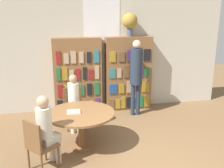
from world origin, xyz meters
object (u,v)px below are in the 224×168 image
(flower_vase, at_px, (130,22))
(reading_table, at_px, (81,118))
(librarian_standing, at_px, (136,70))
(chair_near_camera, at_px, (38,143))
(seated_reader_right, at_px, (47,127))
(seated_reader_left, at_px, (74,100))
(bookshelf_left, at_px, (78,76))
(bookshelf_right, at_px, (128,74))
(chair_left_side, at_px, (73,106))

(flower_vase, bearing_deg, reading_table, -126.59)
(flower_vase, height_order, librarian_standing, flower_vase)
(flower_vase, distance_m, chair_near_camera, 3.74)
(flower_vase, xyz_separation_m, seated_reader_right, (-1.98, -2.41, -1.55))
(chair_near_camera, bearing_deg, seated_reader_left, 113.93)
(bookshelf_left, height_order, bookshelf_right, same)
(bookshelf_left, height_order, flower_vase, flower_vase)
(flower_vase, xyz_separation_m, reading_table, (-1.39, -1.88, -1.66))
(bookshelf_left, distance_m, reading_table, 1.91)
(flower_vase, height_order, chair_near_camera, flower_vase)
(seated_reader_left, relative_size, librarian_standing, 0.66)
(reading_table, distance_m, librarian_standing, 2.06)
(flower_vase, relative_size, chair_near_camera, 0.65)
(bookshelf_left, xyz_separation_m, chair_left_side, (-0.17, -0.91, -0.46))
(chair_left_side, xyz_separation_m, seated_reader_right, (-0.49, -1.50, 0.22))
(chair_near_camera, height_order, seated_reader_left, seated_reader_left)
(bookshelf_right, xyz_separation_m, seated_reader_right, (-1.96, -2.40, -0.24))
(bookshelf_left, distance_m, chair_near_camera, 2.68)
(chair_left_side, relative_size, librarian_standing, 0.47)
(bookshelf_left, relative_size, flower_vase, 3.29)
(flower_vase, height_order, chair_left_side, flower_vase)
(reading_table, xyz_separation_m, chair_left_side, (-0.10, 0.97, -0.11))
(seated_reader_right, bearing_deg, librarian_standing, 91.17)
(chair_near_camera, height_order, chair_left_side, same)
(flower_vase, relative_size, seated_reader_right, 0.46)
(librarian_standing, bearing_deg, seated_reader_left, -158.78)
(seated_reader_left, bearing_deg, reading_table, 90.00)
(chair_left_side, relative_size, seated_reader_left, 0.71)
(chair_left_side, bearing_deg, chair_near_camera, 63.00)
(chair_left_side, bearing_deg, bookshelf_right, -154.38)
(seated_reader_left, bearing_deg, librarian_standing, -164.78)
(chair_near_camera, height_order, seated_reader_right, seated_reader_right)
(flower_vase, bearing_deg, chair_near_camera, -129.93)
(flower_vase, height_order, reading_table, flower_vase)
(chair_near_camera, height_order, librarian_standing, librarian_standing)
(reading_table, bearing_deg, flower_vase, 53.41)
(chair_left_side, height_order, seated_reader_right, seated_reader_right)
(bookshelf_right, bearing_deg, librarian_standing, -82.44)
(librarian_standing, bearing_deg, chair_left_side, -165.21)
(bookshelf_left, distance_m, bookshelf_right, 1.30)
(chair_left_side, height_order, seated_reader_left, seated_reader_left)
(bookshelf_right, height_order, chair_near_camera, bookshelf_right)
(flower_vase, distance_m, seated_reader_left, 2.42)
(librarian_standing, bearing_deg, reading_table, -136.36)
(bookshelf_left, xyz_separation_m, reading_table, (-0.07, -1.87, -0.34))
(bookshelf_right, bearing_deg, chair_near_camera, -129.70)
(bookshelf_left, relative_size, seated_reader_right, 1.52)
(flower_vase, xyz_separation_m, chair_left_side, (-1.50, -0.91, -1.77))
(reading_table, xyz_separation_m, seated_reader_left, (-0.08, 0.78, 0.09))
(chair_near_camera, xyz_separation_m, seated_reader_left, (0.64, 1.43, 0.20))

